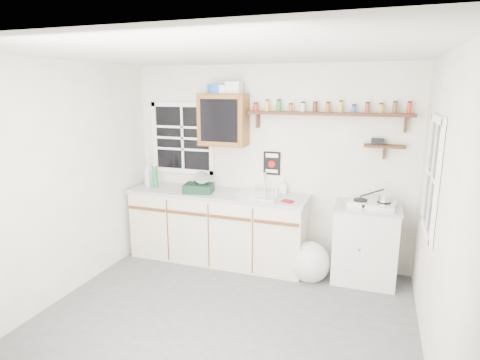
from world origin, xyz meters
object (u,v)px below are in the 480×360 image
object	(u,v)px
upper_cabinet	(223,120)
spice_shelf	(327,113)
dish_rack	(200,186)
main_cabinet	(218,226)
right_cabinet	(365,243)
hotplate	(372,204)

from	to	relation	value
upper_cabinet	spice_shelf	size ratio (longest dim) A/B	0.34
spice_shelf	dish_rack	distance (m)	1.80
main_cabinet	dish_rack	distance (m)	0.59
main_cabinet	spice_shelf	xyz separation A→B (m)	(1.31, 0.21, 1.47)
spice_shelf	dish_rack	world-z (taller)	spice_shelf
right_cabinet	spice_shelf	bearing A→B (deg)	160.51
upper_cabinet	hotplate	distance (m)	2.05
right_cabinet	hotplate	size ratio (longest dim) A/B	1.70
right_cabinet	hotplate	distance (m)	0.49
right_cabinet	upper_cabinet	world-z (taller)	upper_cabinet
main_cabinet	dish_rack	size ratio (longest dim) A/B	5.84
right_cabinet	spice_shelf	distance (m)	1.58
main_cabinet	hotplate	world-z (taller)	hotplate
hotplate	main_cabinet	bearing A→B (deg)	-172.32
dish_rack	upper_cabinet	bearing A→B (deg)	33.94
main_cabinet	upper_cabinet	bearing A→B (deg)	76.32
right_cabinet	hotplate	world-z (taller)	hotplate
dish_rack	hotplate	bearing A→B (deg)	-6.89
upper_cabinet	hotplate	world-z (taller)	upper_cabinet
right_cabinet	dish_rack	bearing A→B (deg)	-176.90
spice_shelf	main_cabinet	bearing A→B (deg)	-170.73
dish_rack	hotplate	world-z (taller)	dish_rack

